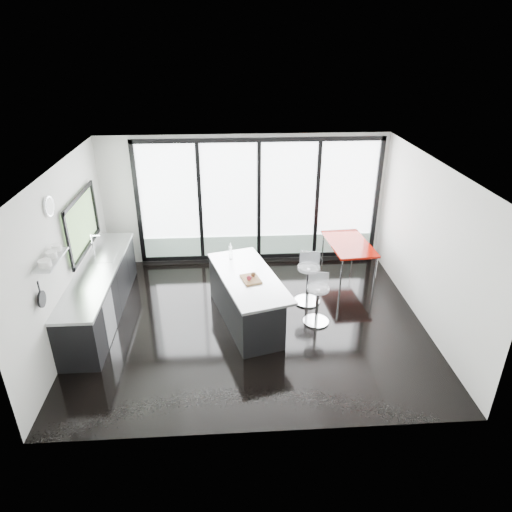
{
  "coord_description": "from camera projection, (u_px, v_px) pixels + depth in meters",
  "views": [
    {
      "loc": [
        -0.35,
        -6.76,
        4.63
      ],
      "look_at": [
        0.1,
        0.3,
        1.15
      ],
      "focal_mm": 32.0,
      "sensor_mm": 36.0,
      "label": 1
    }
  ],
  "objects": [
    {
      "name": "wall_back",
      "position": [
        257.0,
        206.0,
        9.78
      ],
      "size": [
        6.0,
        0.09,
        2.8
      ],
      "color": "beige",
      "rests_on": "ground"
    },
    {
      "name": "red_table",
      "position": [
        348.0,
        259.0,
        9.51
      ],
      "size": [
        0.91,
        1.46,
        0.75
      ],
      "primitive_type": "cube",
      "rotation": [
        0.0,
        0.0,
        0.08
      ],
      "color": "maroon",
      "rests_on": "floor"
    },
    {
      "name": "counter_cabinets",
      "position": [
        100.0,
        292.0,
        8.11
      ],
      "size": [
        0.69,
        3.24,
        1.36
      ],
      "color": "black",
      "rests_on": "floor"
    },
    {
      "name": "floor",
      "position": [
        251.0,
        321.0,
        8.12
      ],
      "size": [
        6.0,
        5.0,
        0.0
      ],
      "primitive_type": "cube",
      "color": "black",
      "rests_on": "ground"
    },
    {
      "name": "wall_right",
      "position": [
        429.0,
        246.0,
        7.67
      ],
      "size": [
        0.0,
        5.0,
        2.8
      ],
      "primitive_type": "cube",
      "color": "beige",
      "rests_on": "ground"
    },
    {
      "name": "ceiling",
      "position": [
        251.0,
        167.0,
        6.88
      ],
      "size": [
        6.0,
        5.0,
        0.0
      ],
      "primitive_type": "cube",
      "color": "white",
      "rests_on": "wall_back"
    },
    {
      "name": "wall_front",
      "position": [
        263.0,
        344.0,
        5.26
      ],
      "size": [
        6.0,
        0.0,
        2.8
      ],
      "primitive_type": "cube",
      "color": "beige",
      "rests_on": "ground"
    },
    {
      "name": "island",
      "position": [
        244.0,
        298.0,
        7.97
      ],
      "size": [
        1.45,
        2.32,
        1.15
      ],
      "color": "black",
      "rests_on": "floor"
    },
    {
      "name": "bar_stool_near",
      "position": [
        317.0,
        305.0,
        7.94
      ],
      "size": [
        0.53,
        0.53,
        0.72
      ],
      "primitive_type": "cylinder",
      "rotation": [
        0.0,
        0.0,
        -0.19
      ],
      "color": "silver",
      "rests_on": "floor"
    },
    {
      "name": "bar_stool_far",
      "position": [
        308.0,
        284.0,
        8.54
      ],
      "size": [
        0.58,
        0.58,
        0.77
      ],
      "primitive_type": "cylinder",
      "rotation": [
        0.0,
        0.0,
        -0.24
      ],
      "color": "silver",
      "rests_on": "floor"
    },
    {
      "name": "wall_left",
      "position": [
        70.0,
        240.0,
        7.5
      ],
      "size": [
        0.26,
        5.0,
        2.8
      ],
      "color": "beige",
      "rests_on": "ground"
    }
  ]
}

